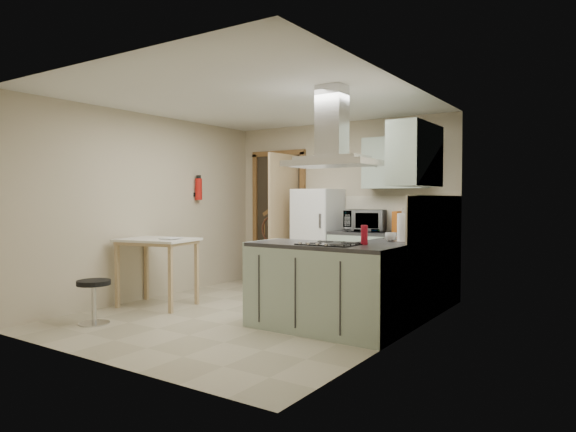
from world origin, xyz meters
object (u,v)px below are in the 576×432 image
Objects in this scene: bentwood_chair at (265,255)px; stool at (94,302)px; extractor_hood at (332,163)px; drop_leaf_table at (158,272)px; fridge at (318,240)px; peninsula at (323,287)px; microwave at (365,221)px.

stool is (-0.16, -2.93, -0.25)m from bentwood_chair.
extractor_hood is 1.87× the size of stool.
extractor_hood is at bearing -8.70° from drop_leaf_table.
extractor_hood is (1.32, -1.98, 0.97)m from fridge.
fridge is 0.97× the size of peninsula.
extractor_hood reaches higher than fridge.
stool is at bearing -152.95° from peninsula.
drop_leaf_table is at bearing -91.53° from bentwood_chair.
extractor_hood is 2.77m from drop_leaf_table.
bentwood_chair is 2.05× the size of stool.
extractor_hood reaches higher than stool.
fridge is at bearing 19.43° from bentwood_chair.
fridge reaches higher than stool.
peninsula is 2.35m from drop_leaf_table.
peninsula is 2.16m from microwave.
peninsula is at bearing -91.16° from microwave.
fridge reaches higher than bentwood_chair.
peninsula is at bearing -8.59° from drop_leaf_table.
fridge is at bearing 168.50° from microwave.
extractor_hood is (0.10, 0.00, 1.27)m from peninsula.
bentwood_chair is 1.79× the size of microwave.
fridge is at bearing 121.74° from peninsula.
bentwood_chair is 2.95m from stool.
fridge is 3.12× the size of stool.
bentwood_chair is at bearing 173.41° from microwave.
peninsula is 1.27m from extractor_hood.
microwave is (-0.58, 2.02, -0.67)m from extractor_hood.
stool is 0.88× the size of microwave.
extractor_hood reaches higher than microwave.
fridge is 0.89m from bentwood_chair.
drop_leaf_table is at bearing -118.28° from fridge.
stool is (-2.22, -1.13, -0.21)m from peninsula.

